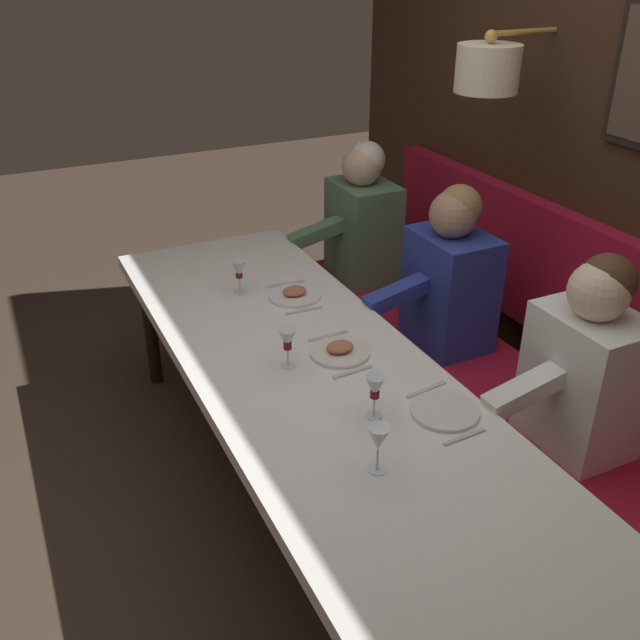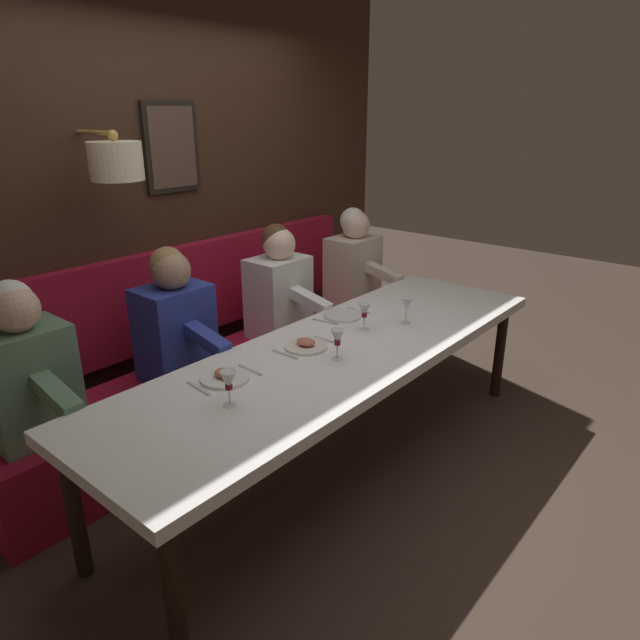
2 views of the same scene
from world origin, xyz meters
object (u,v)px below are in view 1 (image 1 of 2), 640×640
(diner_near, at_px, (587,362))
(wine_glass_1, at_px, (375,388))
(diner_far, at_px, (362,217))
(wine_glass_0, at_px, (287,340))
(wine_glass_2, at_px, (378,440))
(wine_glass_3, at_px, (239,270))
(diner_middle, at_px, (450,274))
(dining_table, at_px, (321,390))

(diner_near, distance_m, wine_glass_1, 0.84)
(diner_far, bearing_deg, wine_glass_1, -117.52)
(wine_glass_0, distance_m, wine_glass_2, 0.68)
(wine_glass_3, bearing_deg, wine_glass_1, -85.81)
(diner_middle, distance_m, diner_far, 0.85)
(wine_glass_1, bearing_deg, diner_near, -9.52)
(diner_middle, bearing_deg, diner_near, -90.00)
(diner_far, relative_size, wine_glass_3, 4.82)
(dining_table, height_order, diner_middle, diner_middle)
(diner_near, xyz_separation_m, wine_glass_3, (-0.91, 1.25, 0.04))
(diner_middle, bearing_deg, wine_glass_2, -134.23)
(diner_far, height_order, wine_glass_1, diner_far)
(wine_glass_1, relative_size, wine_glass_3, 1.00)
(diner_near, relative_size, diner_middle, 1.00)
(diner_far, bearing_deg, dining_table, -124.52)
(diner_middle, relative_size, wine_glass_0, 4.82)
(diner_middle, height_order, wine_glass_1, diner_middle)
(diner_middle, relative_size, wine_glass_3, 4.82)
(diner_near, bearing_deg, wine_glass_1, 170.48)
(diner_far, xyz_separation_m, wine_glass_3, (-0.91, -0.47, 0.04))
(diner_middle, xyz_separation_m, wine_glass_3, (-0.91, 0.38, 0.04))
(diner_near, distance_m, diner_middle, 0.87)
(diner_middle, bearing_deg, diner_far, 90.00)
(wine_glass_2, xyz_separation_m, wine_glass_3, (0.05, 1.36, -0.00))
(diner_far, xyz_separation_m, wine_glass_2, (-0.95, -1.83, 0.04))
(dining_table, distance_m, diner_near, 0.99)
(diner_near, relative_size, wine_glass_2, 4.82)
(diner_near, relative_size, diner_far, 1.00)
(dining_table, xyz_separation_m, wine_glass_0, (-0.08, 0.13, 0.17))
(diner_near, relative_size, wine_glass_3, 4.82)
(dining_table, distance_m, wine_glass_3, 0.83)
(diner_near, xyz_separation_m, diner_far, (0.00, 1.72, 0.00))
(wine_glass_3, bearing_deg, wine_glass_2, -92.05)
(diner_near, xyz_separation_m, wine_glass_0, (-0.96, 0.57, 0.04))
(dining_table, relative_size, wine_glass_3, 18.24)
(diner_near, bearing_deg, wine_glass_0, 149.56)
(wine_glass_2, bearing_deg, wine_glass_0, 90.57)
(wine_glass_0, height_order, wine_glass_1, same)
(diner_middle, xyz_separation_m, wine_glass_2, (-0.95, -0.98, 0.04))
(wine_glass_0, distance_m, wine_glass_1, 0.45)
(wine_glass_0, height_order, wine_glass_3, same)
(diner_middle, height_order, diner_far, same)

